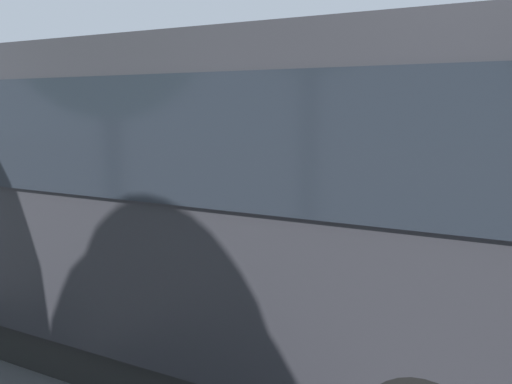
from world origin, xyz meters
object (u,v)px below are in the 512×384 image
(spectator_far_left, at_px, (333,217))
(spectator_left, at_px, (271,213))
(stunt_motorcycle, at_px, (232,176))
(tour_bus, at_px, (111,197))
(spectator_centre, at_px, (224,211))
(parked_motorcycle_silver, at_px, (318,278))

(spectator_far_left, relative_size, spectator_left, 1.02)
(stunt_motorcycle, bearing_deg, tour_bus, 111.50)
(spectator_centre, xyz_separation_m, parked_motorcycle_silver, (-2.09, 0.95, -0.54))
(spectator_far_left, xyz_separation_m, spectator_left, (1.02, 0.05, -0.03))
(parked_motorcycle_silver, bearing_deg, spectator_far_left, -75.37)
(spectator_far_left, relative_size, parked_motorcycle_silver, 0.87)
(tour_bus, xyz_separation_m, parked_motorcycle_silver, (-1.79, -1.83, -1.16))
(tour_bus, relative_size, stunt_motorcycle, 5.81)
(spectator_left, xyz_separation_m, spectator_centre, (0.77, 0.16, -0.00))
(tour_bus, relative_size, parked_motorcycle_silver, 5.47)
(spectator_far_left, xyz_separation_m, spectator_centre, (1.79, 0.21, -0.03))
(spectator_left, distance_m, parked_motorcycle_silver, 1.82)
(spectator_far_left, bearing_deg, spectator_centre, 6.61)
(tour_bus, height_order, spectator_centre, tour_bus)
(parked_motorcycle_silver, height_order, stunt_motorcycle, stunt_motorcycle)
(spectator_far_left, bearing_deg, spectator_left, 2.57)
(spectator_far_left, relative_size, stunt_motorcycle, 0.92)
(stunt_motorcycle, bearing_deg, spectator_left, 130.51)
(tour_bus, xyz_separation_m, spectator_far_left, (-1.48, -2.99, -0.59))
(tour_bus, height_order, stunt_motorcycle, tour_bus)
(spectator_centre, bearing_deg, spectator_far_left, -173.39)
(spectator_left, relative_size, stunt_motorcycle, 0.90)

